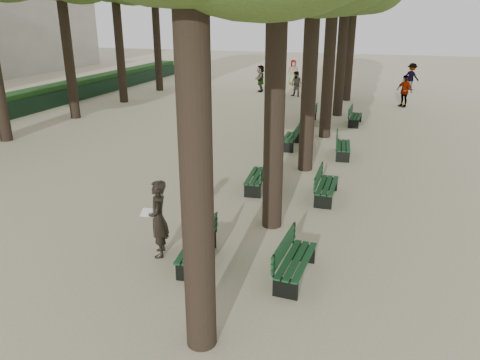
% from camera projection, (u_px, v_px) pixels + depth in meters
% --- Properties ---
extents(ground, '(120.00, 120.00, 0.00)m').
position_uv_depth(ground, '(173.00, 271.00, 10.38)').
color(ground, '#BCB08E').
rests_on(ground, ground).
extents(bench_left_0, '(0.80, 1.86, 0.92)m').
position_uv_depth(bench_left_0, '(197.00, 252.00, 10.64)').
color(bench_left_0, black).
rests_on(bench_left_0, ground).
extents(bench_left_1, '(0.73, 1.85, 0.92)m').
position_uv_depth(bench_left_1, '(257.00, 181.00, 15.14)').
color(bench_left_1, black).
rests_on(bench_left_1, ground).
extents(bench_left_2, '(0.65, 1.82, 0.92)m').
position_uv_depth(bench_left_2, '(290.00, 141.00, 19.80)').
color(bench_left_2, black).
rests_on(bench_left_2, ground).
extents(bench_left_3, '(0.69, 1.83, 0.92)m').
position_uv_depth(bench_left_3, '(310.00, 118.00, 24.16)').
color(bench_left_3, black).
rests_on(bench_left_3, ground).
extents(bench_right_0, '(0.67, 1.83, 0.92)m').
position_uv_depth(bench_right_0, '(295.00, 267.00, 10.01)').
color(bench_right_0, black).
rests_on(bench_right_0, ground).
extents(bench_right_1, '(0.60, 1.81, 0.92)m').
position_uv_depth(bench_right_1, '(326.00, 191.00, 14.32)').
color(bench_right_1, black).
rests_on(bench_right_1, ground).
extents(bench_right_2, '(0.76, 1.85, 0.92)m').
position_uv_depth(bench_right_2, '(343.00, 150.00, 18.56)').
color(bench_right_2, black).
rests_on(bench_right_2, ground).
extents(bench_right_3, '(0.60, 1.81, 0.92)m').
position_uv_depth(bench_right_3, '(355.00, 120.00, 23.78)').
color(bench_right_3, black).
rests_on(bench_right_3, ground).
extents(man_with_map, '(0.75, 0.83, 1.86)m').
position_uv_depth(man_with_map, '(158.00, 219.00, 10.80)').
color(man_with_map, black).
rests_on(man_with_map, ground).
extents(pedestrian_c, '(1.08, 1.04, 1.91)m').
position_uv_depth(pedestrian_c, '(404.00, 91.00, 28.12)').
color(pedestrian_c, '#262628').
rests_on(pedestrian_c, ground).
extents(pedestrian_b, '(1.22, 1.07, 1.93)m').
position_uv_depth(pedestrian_b, '(412.00, 77.00, 34.31)').
color(pedestrian_b, '#262628').
rests_on(pedestrian_b, ground).
extents(pedestrian_d, '(1.01, 0.72, 1.91)m').
position_uv_depth(pedestrian_d, '(293.00, 72.00, 36.96)').
color(pedestrian_d, '#262628').
rests_on(pedestrian_d, ground).
extents(pedestrian_a, '(0.89, 0.62, 1.69)m').
position_uv_depth(pedestrian_a, '(296.00, 84.00, 31.59)').
color(pedestrian_a, '#262628').
rests_on(pedestrian_a, ground).
extents(pedestrian_e, '(0.61, 1.78, 1.88)m').
position_uv_depth(pedestrian_e, '(260.00, 78.00, 33.52)').
color(pedestrian_e, '#262628').
rests_on(pedestrian_e, ground).
extents(fence, '(0.08, 42.00, 0.90)m').
position_uv_depth(fence, '(2.00, 113.00, 24.38)').
color(fence, black).
rests_on(fence, ground).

